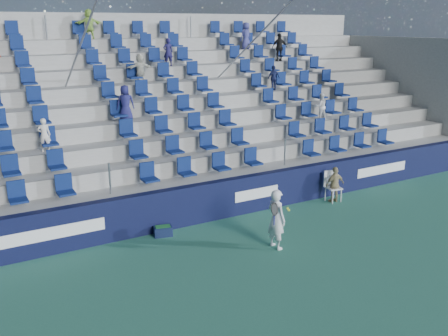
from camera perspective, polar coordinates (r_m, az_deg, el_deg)
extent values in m
plane|color=#31745B|center=(12.99, 5.42, -10.38)|extent=(70.00, 70.00, 0.00)
cube|color=black|center=(15.22, -1.31, -3.76)|extent=(24.00, 0.30, 1.20)
cube|color=white|center=(13.60, -20.01, -7.21)|extent=(3.20, 0.02, 0.34)
cube|color=white|center=(15.81, 3.77, -2.94)|extent=(1.60, 0.02, 0.34)
cube|color=white|center=(19.26, 17.59, -0.16)|extent=(2.40, 0.02, 0.34)
cube|color=#A6A6A0|center=(15.70, -2.30, -3.14)|extent=(24.00, 0.85, 1.20)
cube|color=#A6A6A0|center=(16.35, -3.68, -1.45)|extent=(24.00, 0.85, 1.70)
cube|color=#A6A6A0|center=(17.01, -4.95, 0.12)|extent=(24.00, 0.85, 2.20)
cube|color=#A6A6A0|center=(17.69, -6.13, 1.56)|extent=(24.00, 0.85, 2.70)
cube|color=#A6A6A0|center=(18.40, -7.21, 2.89)|extent=(24.00, 0.85, 3.20)
cube|color=#A6A6A0|center=(19.11, -8.22, 4.12)|extent=(24.00, 0.85, 3.70)
cube|color=#A6A6A0|center=(19.84, -9.16, 5.27)|extent=(24.00, 0.85, 4.20)
cube|color=#A6A6A0|center=(20.59, -10.03, 6.32)|extent=(24.00, 0.85, 4.70)
cube|color=#A6A6A0|center=(21.34, -10.85, 7.31)|extent=(24.00, 0.85, 5.20)
cube|color=#A6A6A0|center=(21.91, -11.50, 8.82)|extent=(24.00, 0.50, 6.20)
cube|color=#A6A6A0|center=(25.13, 18.76, 8.05)|extent=(0.30, 7.65, 5.20)
cube|color=#0D1E53|center=(15.41, -2.34, 0.20)|extent=(16.05, 0.50, 0.70)
cube|color=#0D1E53|center=(16.02, -3.76, 2.65)|extent=(16.05, 0.50, 0.70)
cube|color=#0D1E53|center=(16.67, -5.07, 4.91)|extent=(16.05, 0.50, 0.70)
cube|color=#0D1E53|center=(17.35, -6.29, 7.00)|extent=(16.05, 0.50, 0.70)
cube|color=#0D1E53|center=(18.05, -7.43, 8.92)|extent=(16.05, 0.50, 0.70)
cube|color=#0D1E53|center=(18.78, -8.49, 10.70)|extent=(16.05, 0.50, 0.70)
cube|color=#0D1E53|center=(19.54, -9.48, 12.34)|extent=(16.05, 0.50, 0.70)
cube|color=#0D1E53|center=(20.31, -10.41, 13.85)|extent=(16.05, 0.50, 0.70)
cube|color=#0D1E53|center=(21.10, -11.28, 15.24)|extent=(16.05, 0.50, 0.70)
cylinder|color=gray|center=(17.07, -17.04, 10.65)|extent=(0.06, 7.68, 4.55)
cylinder|color=gray|center=(19.30, 0.92, 11.91)|extent=(0.06, 7.68, 4.55)
imported|color=beige|center=(18.59, -9.57, 11.15)|extent=(1.00, 0.40, 1.06)
imported|color=black|center=(22.49, 6.37, 13.55)|extent=(0.74, 0.45, 1.18)
imported|color=#1A1746|center=(19.89, -6.41, 13.02)|extent=(0.42, 0.30, 1.05)
imported|color=#9DCA50|center=(20.64, -15.17, 15.58)|extent=(1.05, 0.35, 1.13)
imported|color=white|center=(19.79, 11.01, 6.93)|extent=(0.58, 0.50, 1.01)
imported|color=#1A214E|center=(20.35, 5.70, 10.20)|extent=(0.60, 0.28, 0.99)
imported|color=silver|center=(15.35, -19.86, 3.57)|extent=(0.41, 0.32, 0.99)
imported|color=navy|center=(16.71, -11.20, 7.28)|extent=(0.65, 0.51, 1.18)
imported|color=#3A3C80|center=(22.51, 2.52, 14.86)|extent=(0.62, 0.46, 1.14)
imported|color=white|center=(13.33, 6.00, -5.83)|extent=(0.46, 0.64, 1.64)
cylinder|color=navy|center=(12.96, 5.75, -5.93)|extent=(0.03, 0.03, 0.28)
torus|color=black|center=(12.85, 5.79, -4.69)|extent=(0.30, 0.17, 0.28)
plane|color=#262626|center=(12.85, 5.79, -4.69)|extent=(0.30, 0.16, 0.29)
sphere|color=#C7E334|center=(13.22, 7.43, -4.80)|extent=(0.07, 0.07, 0.07)
sphere|color=#C7E334|center=(13.25, 7.28, -4.60)|extent=(0.07, 0.07, 0.07)
cube|color=white|center=(17.17, 12.41, -2.24)|extent=(0.52, 0.52, 0.04)
cube|color=white|center=(17.24, 11.99, -1.15)|extent=(0.46, 0.12, 0.56)
cylinder|color=white|center=(17.00, 12.31, -3.30)|extent=(0.03, 0.03, 0.46)
cylinder|color=white|center=(17.24, 13.23, -3.09)|extent=(0.03, 0.03, 0.46)
cylinder|color=white|center=(17.26, 11.50, -2.96)|extent=(0.03, 0.03, 0.46)
cylinder|color=white|center=(17.49, 12.42, -2.75)|extent=(0.03, 0.03, 0.46)
imported|color=tan|center=(17.09, 12.55, -1.86)|extent=(0.74, 0.35, 1.22)
cube|color=#0F1938|center=(14.34, -6.99, -7.17)|extent=(0.57, 0.44, 0.28)
cube|color=#1E662D|center=(14.31, -7.00, -6.93)|extent=(0.46, 0.33, 0.17)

